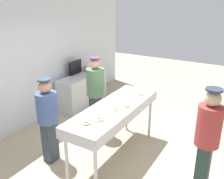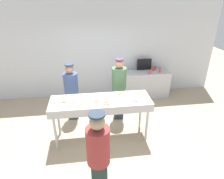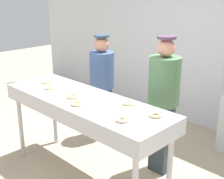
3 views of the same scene
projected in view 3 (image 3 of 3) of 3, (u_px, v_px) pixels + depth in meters
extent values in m
plane|color=tan|center=(86.00, 177.00, 3.73)|extent=(16.00, 16.00, 0.00)
cube|color=silver|center=(198.00, 26.00, 4.82)|extent=(8.00, 0.12, 3.24)
cube|color=#B7BABF|center=(84.00, 106.00, 3.43)|extent=(2.20, 0.70, 0.18)
cube|color=slate|center=(84.00, 102.00, 3.42)|extent=(1.87, 0.49, 0.08)
cylinder|color=#B7BABF|center=(21.00, 128.00, 4.08)|extent=(0.06, 0.06, 0.85)
cylinder|color=#B7BABF|center=(55.00, 116.00, 4.44)|extent=(0.06, 0.06, 0.85)
cylinder|color=#B7BABF|center=(170.00, 171.00, 3.11)|extent=(0.06, 0.06, 0.85)
torus|color=beige|center=(155.00, 115.00, 2.92)|extent=(0.17, 0.17, 0.03)
torus|color=beige|center=(128.00, 103.00, 3.23)|extent=(0.17, 0.17, 0.03)
torus|color=beige|center=(122.00, 119.00, 2.82)|extent=(0.15, 0.15, 0.03)
torus|color=#EDCB82|center=(47.00, 82.00, 3.94)|extent=(0.15, 0.15, 0.03)
torus|color=beige|center=(50.00, 87.00, 3.73)|extent=(0.18, 0.18, 0.03)
torus|color=#F5D285|center=(77.00, 103.00, 3.21)|extent=(0.16, 0.16, 0.03)
torus|color=#ECD483|center=(73.00, 96.00, 3.41)|extent=(0.14, 0.14, 0.03)
cube|color=#2A373E|center=(161.00, 138.00, 3.75)|extent=(0.24, 0.18, 0.89)
cylinder|color=#4C724C|center=(164.00, 81.00, 3.52)|extent=(0.37, 0.37, 0.57)
sphere|color=tan|center=(166.00, 48.00, 3.40)|extent=(0.20, 0.20, 0.20)
cylinder|color=#4D354E|center=(167.00, 37.00, 3.36)|extent=(0.21, 0.21, 0.03)
cube|color=#2E3A44|center=(102.00, 112.00, 4.69)|extent=(0.24, 0.18, 0.78)
cylinder|color=#3F598C|center=(102.00, 70.00, 4.48)|extent=(0.36, 0.36, 0.54)
sphere|color=tan|center=(102.00, 45.00, 4.36)|extent=(0.21, 0.21, 0.21)
cylinder|color=#2D4058|center=(102.00, 36.00, 4.32)|extent=(0.23, 0.23, 0.03)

